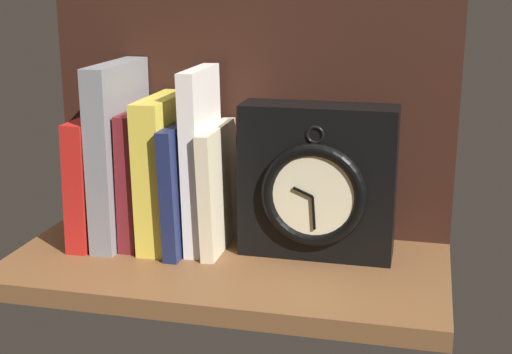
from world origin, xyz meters
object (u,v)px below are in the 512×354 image
at_px(book_red_requiem, 99,177).
at_px(framed_clock, 317,183).
at_px(book_cream_twain, 219,188).
at_px(book_gray_chess, 120,153).
at_px(book_maroon_dawkins, 141,176).
at_px(book_navy_bierce, 186,184).
at_px(book_white_catcher, 202,159).
at_px(book_yellow_seinlanguage, 164,171).

bearing_deg(book_red_requiem, framed_clock, -0.13).
relative_size(book_red_requiem, book_cream_twain, 1.05).
bearing_deg(book_gray_chess, book_maroon_dawkins, 0.00).
xyz_separation_m(book_navy_bierce, book_white_catcher, (0.02, -0.00, 0.04)).
xyz_separation_m(book_red_requiem, book_gray_chess, (0.03, 0.00, 0.04)).
xyz_separation_m(book_cream_twain, framed_clock, (0.14, -0.00, 0.02)).
bearing_deg(book_white_catcher, book_cream_twain, 0.00).
bearing_deg(book_white_catcher, book_red_requiem, 180.00).
height_order(book_red_requiem, framed_clock, framed_clock).
bearing_deg(book_maroon_dawkins, book_gray_chess, 180.00).
bearing_deg(book_cream_twain, book_red_requiem, 180.00).
distance_m(book_white_catcher, book_cream_twain, 0.05).
relative_size(book_navy_bierce, book_cream_twain, 1.03).
relative_size(book_yellow_seinlanguage, book_navy_bierce, 1.19).
xyz_separation_m(book_maroon_dawkins, book_cream_twain, (0.11, 0.00, -0.01)).
bearing_deg(book_white_catcher, book_yellow_seinlanguage, 180.00).
distance_m(book_yellow_seinlanguage, book_white_catcher, 0.06).
distance_m(book_gray_chess, book_navy_bierce, 0.10).
relative_size(book_yellow_seinlanguage, framed_clock, 1.01).
relative_size(book_red_requiem, book_maroon_dawkins, 0.94).
bearing_deg(book_maroon_dawkins, book_white_catcher, 0.00).
distance_m(book_yellow_seinlanguage, book_cream_twain, 0.08).
distance_m(book_cream_twain, framed_clock, 0.14).
distance_m(book_gray_chess, framed_clock, 0.28).
height_order(book_maroon_dawkins, book_navy_bierce, book_maroon_dawkins).
distance_m(book_gray_chess, book_white_catcher, 0.12).
bearing_deg(framed_clock, book_maroon_dawkins, 179.83).
xyz_separation_m(book_red_requiem, book_cream_twain, (0.18, 0.00, -0.00)).
relative_size(book_yellow_seinlanguage, book_white_catcher, 0.84).
distance_m(book_maroon_dawkins, book_yellow_seinlanguage, 0.04).
height_order(book_gray_chess, book_yellow_seinlanguage, book_gray_chess).
bearing_deg(framed_clock, book_red_requiem, 179.87).
bearing_deg(book_red_requiem, book_maroon_dawkins, 0.00).
relative_size(book_cream_twain, framed_clock, 0.83).
bearing_deg(book_yellow_seinlanguage, book_gray_chess, 180.00).
height_order(book_yellow_seinlanguage, book_navy_bierce, book_yellow_seinlanguage).
height_order(book_white_catcher, framed_clock, book_white_catcher).
xyz_separation_m(book_gray_chess, book_maroon_dawkins, (0.03, 0.00, -0.03)).
height_order(book_gray_chess, framed_clock, book_gray_chess).
distance_m(book_red_requiem, book_yellow_seinlanguage, 0.10).
bearing_deg(book_white_catcher, book_maroon_dawkins, 180.00).
distance_m(book_yellow_seinlanguage, book_navy_bierce, 0.04).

